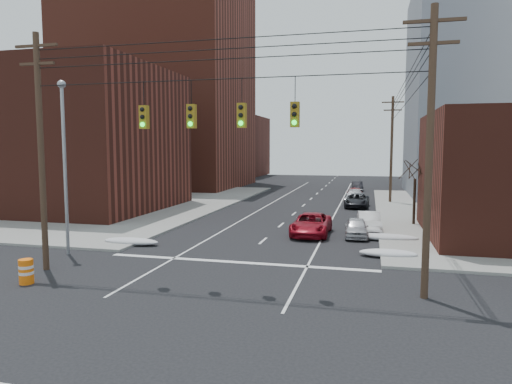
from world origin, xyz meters
The scene contains 28 objects.
ground centered at (0.00, 0.00, 0.00)m, with size 160.00×160.00×0.00m, color black.
sidewalk_nw centered at (-27.00, 27.00, 0.07)m, with size 40.00×40.00×0.15m, color gray.
building_brick_tall centered at (-24.00, 48.00, 15.00)m, with size 24.00×20.00×30.00m, color maroon.
building_brick_near centered at (-22.00, 22.00, 6.50)m, with size 20.00×16.00×13.00m, color #522218.
building_brick_far centered at (-26.00, 74.00, 6.00)m, with size 22.00×18.00×12.00m, color #522218.
building_office centered at (22.00, 44.00, 12.50)m, with size 22.00×20.00×25.00m, color gray.
building_glass centered at (24.00, 70.00, 11.00)m, with size 20.00×18.00×22.00m, color gray.
utility_pole_left centered at (-8.50, 3.00, 5.78)m, with size 2.20×0.28×11.00m.
utility_pole_right centered at (8.50, 3.00, 5.78)m, with size 2.20×0.28×11.00m.
utility_pole_far centered at (8.50, 34.00, 5.78)m, with size 2.20×0.28×11.00m.
traffic_signals centered at (0.10, 2.97, 7.17)m, with size 17.00×0.42×2.02m.
street_light centered at (-9.50, 6.00, 5.54)m, with size 0.44×0.44×9.32m.
bare_tree centered at (9.59, 20.00, 2.32)m, with size 2.09×2.20×4.93m.
snow_nw centered at (-7.40, 9.00, 0.21)m, with size 3.50×1.08×0.42m, color silver.
snow_ne centered at (7.40, 9.50, 0.21)m, with size 3.00×1.08×0.42m, color silver.
snow_east_far centered at (7.40, 14.00, 0.21)m, with size 4.00×1.08×0.42m, color silver.
red_pickup centered at (2.67, 14.67, 0.72)m, with size 2.37×5.15×1.43m, color maroon.
parked_car_a centered at (5.60, 14.67, 0.62)m, with size 1.47×3.66×1.25m, color silver.
parked_car_b centered at (6.40, 16.74, 0.68)m, with size 1.43×4.11×1.35m, color white.
parked_car_c centered at (5.22, 29.77, 0.66)m, with size 2.18×4.73×1.32m, color black.
parked_car_d centered at (4.91, 32.42, 0.70)m, with size 1.95×4.81×1.39m, color #BCBCC1.
parked_car_e centered at (4.80, 35.68, 0.72)m, with size 1.70×4.23×1.44m, color maroon.
parked_car_f centered at (4.80, 47.32, 0.62)m, with size 1.32×3.77×1.24m, color black.
lot_car_a centered at (-15.68, 21.96, 0.90)m, with size 1.59×4.56×1.50m, color silver.
lot_car_b centered at (-15.26, 26.77, 0.85)m, with size 2.32×5.04×1.40m, color #ACADB1.
lot_car_c centered at (-19.61, 18.80, 0.86)m, with size 2.00×4.92×1.43m, color black.
lot_car_d centered at (-17.78, 23.85, 0.83)m, with size 1.62×4.02×1.37m, color #ABABB0.
construction_barrel centered at (-7.76, 0.86, 0.54)m, with size 0.75×0.75×1.06m.
Camera 1 is at (6.33, -15.19, 5.80)m, focal length 32.00 mm.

